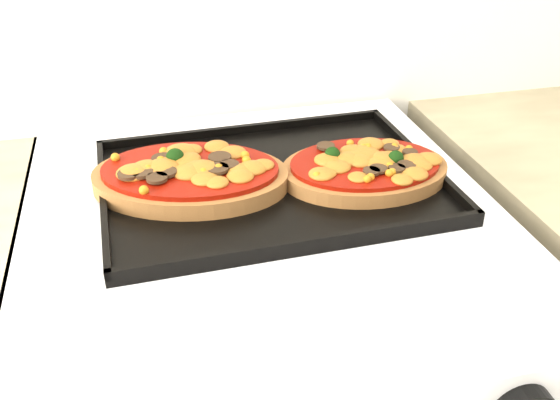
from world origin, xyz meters
name	(u,v)px	position (x,y,z in m)	size (l,w,h in m)	color
baking_tray	(271,180)	(-0.01, 1.74, 0.92)	(0.43, 0.32, 0.02)	black
pizza_left	(190,174)	(-0.12, 1.75, 0.94)	(0.25, 0.17, 0.04)	brown
pizza_right	(365,167)	(0.11, 1.72, 0.94)	(0.22, 0.16, 0.03)	brown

